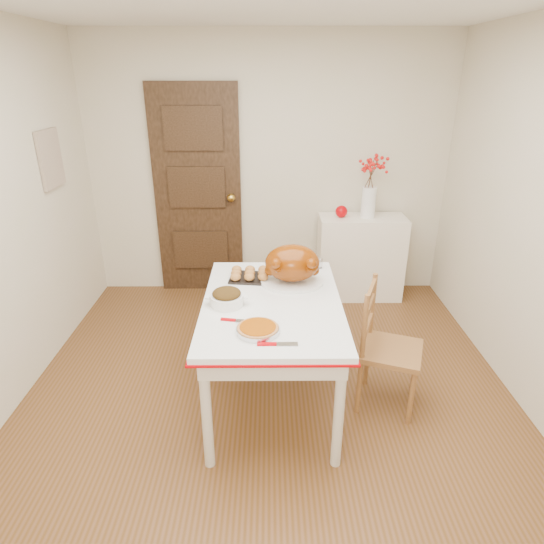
{
  "coord_description": "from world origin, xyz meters",
  "views": [
    {
      "loc": [
        0.0,
        -2.51,
        2.13
      ],
      "look_at": [
        0.02,
        0.16,
        0.97
      ],
      "focal_mm": 30.41,
      "sensor_mm": 36.0,
      "label": 1
    }
  ],
  "objects_px": {
    "sideboard": "(360,257)",
    "kitchen_table": "(272,353)",
    "chair_oak": "(391,348)",
    "pumpkin_pie": "(258,328)",
    "turkey_platter": "(292,265)"
  },
  "relations": [
    {
      "from": "sideboard",
      "to": "kitchen_table",
      "type": "xyz_separation_m",
      "value": [
        -0.9,
        -1.67,
        -0.03
      ]
    },
    {
      "from": "chair_oak",
      "to": "pumpkin_pie",
      "type": "bearing_deg",
      "value": 132.85
    },
    {
      "from": "kitchen_table",
      "to": "pumpkin_pie",
      "type": "distance_m",
      "value": 0.58
    },
    {
      "from": "sideboard",
      "to": "chair_oak",
      "type": "xyz_separation_m",
      "value": [
        -0.1,
        -1.69,
        0.03
      ]
    },
    {
      "from": "chair_oak",
      "to": "pumpkin_pie",
      "type": "relative_size",
      "value": 3.66
    },
    {
      "from": "chair_oak",
      "to": "pumpkin_pie",
      "type": "xyz_separation_m",
      "value": [
        -0.88,
        -0.37,
        0.37
      ]
    },
    {
      "from": "sideboard",
      "to": "kitchen_table",
      "type": "distance_m",
      "value": 1.9
    },
    {
      "from": "pumpkin_pie",
      "to": "kitchen_table",
      "type": "bearing_deg",
      "value": 77.97
    },
    {
      "from": "sideboard",
      "to": "turkey_platter",
      "type": "relative_size",
      "value": 1.93
    },
    {
      "from": "sideboard",
      "to": "kitchen_table",
      "type": "relative_size",
      "value": 0.64
    },
    {
      "from": "kitchen_table",
      "to": "turkey_platter",
      "type": "xyz_separation_m",
      "value": [
        0.14,
        0.27,
        0.53
      ]
    },
    {
      "from": "kitchen_table",
      "to": "pumpkin_pie",
      "type": "height_order",
      "value": "pumpkin_pie"
    },
    {
      "from": "chair_oak",
      "to": "pumpkin_pie",
      "type": "height_order",
      "value": "chair_oak"
    },
    {
      "from": "turkey_platter",
      "to": "pumpkin_pie",
      "type": "relative_size",
      "value": 1.79
    },
    {
      "from": "sideboard",
      "to": "kitchen_table",
      "type": "bearing_deg",
      "value": -118.23
    }
  ]
}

